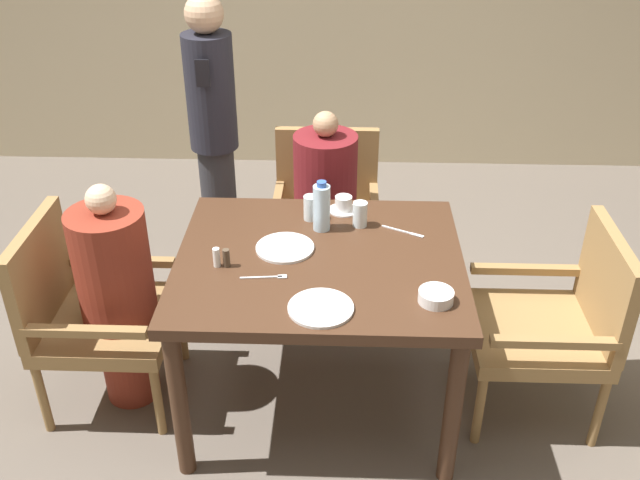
# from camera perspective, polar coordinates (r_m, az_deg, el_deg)

# --- Properties ---
(ground_plane) EXTENTS (16.00, 16.00, 0.00)m
(ground_plane) POSITION_cam_1_polar(r_m,az_deg,el_deg) (3.37, -0.03, -12.36)
(ground_plane) COLOR #60564C
(dining_table) EXTENTS (1.17, 1.01, 0.76)m
(dining_table) POSITION_cam_1_polar(r_m,az_deg,el_deg) (2.96, -0.04, -2.96)
(dining_table) COLOR #422819
(dining_table) RESTS_ON ground_plane
(chair_left_side) EXTENTS (0.56, 0.56, 0.87)m
(chair_left_side) POSITION_cam_1_polar(r_m,az_deg,el_deg) (3.25, -18.10, -5.22)
(chair_left_side) COLOR olive
(chair_left_side) RESTS_ON ground_plane
(diner_in_left_chair) EXTENTS (0.32, 0.32, 1.07)m
(diner_in_left_chair) POSITION_cam_1_polar(r_m,az_deg,el_deg) (3.17, -15.87, -4.24)
(diner_in_left_chair) COLOR maroon
(diner_in_left_chair) RESTS_ON ground_plane
(chair_far_side) EXTENTS (0.56, 0.56, 0.87)m
(chair_far_side) POSITION_cam_1_polar(r_m,az_deg,el_deg) (3.84, 0.48, 2.38)
(chair_far_side) COLOR olive
(chair_far_side) RESTS_ON ground_plane
(diner_in_far_chair) EXTENTS (0.32, 0.32, 1.09)m
(diner_in_far_chair) POSITION_cam_1_polar(r_m,az_deg,el_deg) (3.68, 0.42, 2.47)
(diner_in_far_chair) COLOR maroon
(diner_in_far_chair) RESTS_ON ground_plane
(chair_right_side) EXTENTS (0.56, 0.56, 0.87)m
(chair_right_side) POSITION_cam_1_polar(r_m,az_deg,el_deg) (3.20, 18.39, -6.00)
(chair_right_side) COLOR olive
(chair_right_side) RESTS_ON ground_plane
(standing_host) EXTENTS (0.26, 0.30, 1.55)m
(standing_host) POSITION_cam_1_polar(r_m,az_deg,el_deg) (3.98, -8.52, 8.82)
(standing_host) COLOR #2D2D33
(standing_host) RESTS_ON ground_plane
(plate_main_left) EXTENTS (0.24, 0.24, 0.01)m
(plate_main_left) POSITION_cam_1_polar(r_m,az_deg,el_deg) (2.60, 0.06, -5.46)
(plate_main_left) COLOR white
(plate_main_left) RESTS_ON dining_table
(plate_main_right) EXTENTS (0.24, 0.24, 0.01)m
(plate_main_right) POSITION_cam_1_polar(r_m,az_deg,el_deg) (2.95, -2.82, -0.63)
(plate_main_right) COLOR white
(plate_main_right) RESTS_ON dining_table
(teacup_with_saucer) EXTENTS (0.13, 0.13, 0.07)m
(teacup_with_saucer) POSITION_cam_1_polar(r_m,az_deg,el_deg) (3.23, 1.89, 2.82)
(teacup_with_saucer) COLOR white
(teacup_with_saucer) RESTS_ON dining_table
(bowl_small) EXTENTS (0.13, 0.13, 0.05)m
(bowl_small) POSITION_cam_1_polar(r_m,az_deg,el_deg) (2.67, 9.26, -4.48)
(bowl_small) COLOR white
(bowl_small) RESTS_ON dining_table
(water_bottle) EXTENTS (0.07, 0.07, 0.23)m
(water_bottle) POSITION_cam_1_polar(r_m,az_deg,el_deg) (3.05, 0.21, 2.64)
(water_bottle) COLOR silver
(water_bottle) RESTS_ON dining_table
(glass_tall_near) EXTENTS (0.06, 0.06, 0.11)m
(glass_tall_near) POSITION_cam_1_polar(r_m,az_deg,el_deg) (3.10, 3.22, 2.07)
(glass_tall_near) COLOR silver
(glass_tall_near) RESTS_ON dining_table
(glass_tall_mid) EXTENTS (0.06, 0.06, 0.11)m
(glass_tall_mid) POSITION_cam_1_polar(r_m,az_deg,el_deg) (3.15, -0.75, 2.60)
(glass_tall_mid) COLOR silver
(glass_tall_mid) RESTS_ON dining_table
(salt_shaker) EXTENTS (0.03, 0.03, 0.08)m
(salt_shaker) POSITION_cam_1_polar(r_m,az_deg,el_deg) (2.85, -8.28, -1.39)
(salt_shaker) COLOR white
(salt_shaker) RESTS_ON dining_table
(pepper_shaker) EXTENTS (0.03, 0.03, 0.08)m
(pepper_shaker) POSITION_cam_1_polar(r_m,az_deg,el_deg) (2.85, -7.50, -1.44)
(pepper_shaker) COLOR #4C3D2D
(pepper_shaker) RESTS_ON dining_table
(fork_beside_plate) EXTENTS (0.18, 0.03, 0.00)m
(fork_beside_plate) POSITION_cam_1_polar(r_m,az_deg,el_deg) (2.78, -4.12, -2.98)
(fork_beside_plate) COLOR silver
(fork_beside_plate) RESTS_ON dining_table
(knife_beside_plate) EXTENTS (0.18, 0.10, 0.00)m
(knife_beside_plate) POSITION_cam_1_polar(r_m,az_deg,el_deg) (3.09, 6.81, 0.65)
(knife_beside_plate) COLOR silver
(knife_beside_plate) RESTS_ON dining_table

